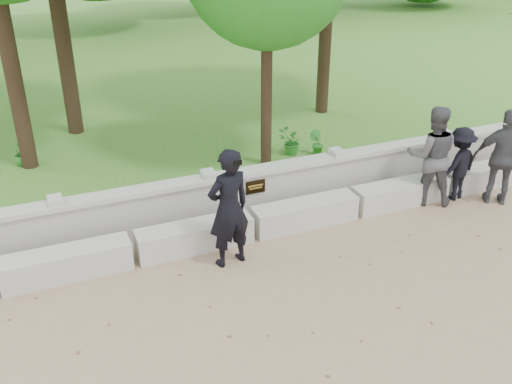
# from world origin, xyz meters

# --- Properties ---
(ground) EXTENTS (80.00, 80.00, 0.00)m
(ground) POSITION_xyz_m (0.00, 0.00, 0.00)
(ground) COLOR #937A5A
(ground) RESTS_ON ground
(lawn) EXTENTS (40.00, 22.00, 0.25)m
(lawn) POSITION_xyz_m (0.00, 14.00, 0.12)
(lawn) COLOR #326C1D
(lawn) RESTS_ON ground
(concrete_bench) EXTENTS (11.90, 0.45, 0.45)m
(concrete_bench) POSITION_xyz_m (0.00, 1.90, 0.22)
(concrete_bench) COLOR #AEACA4
(concrete_bench) RESTS_ON ground
(parapet_wall) EXTENTS (12.50, 0.35, 0.90)m
(parapet_wall) POSITION_xyz_m (0.00, 2.60, 0.46)
(parapet_wall) COLOR #A4A29B
(parapet_wall) RESTS_ON ground
(man_main) EXTENTS (0.77, 0.70, 1.92)m
(man_main) POSITION_xyz_m (-0.63, 1.30, 0.96)
(man_main) COLOR black
(man_main) RESTS_ON ground
(visitor_left) EXTENTS (1.14, 1.06, 1.88)m
(visitor_left) POSITION_xyz_m (3.52, 1.80, 0.94)
(visitor_left) COLOR #444449
(visitor_left) RESTS_ON ground
(visitor_mid) EXTENTS (1.02, 0.74, 1.42)m
(visitor_mid) POSITION_xyz_m (4.11, 1.72, 0.71)
(visitor_mid) COLOR black
(visitor_mid) RESTS_ON ground
(visitor_right) EXTENTS (1.12, 0.99, 1.82)m
(visitor_right) POSITION_xyz_m (4.72, 1.26, 0.91)
(visitor_right) COLOR #3D3D41
(visitor_right) RESTS_ON ground
(shrub_b) EXTENTS (0.37, 0.38, 0.54)m
(shrub_b) POSITION_xyz_m (2.41, 4.11, 0.52)
(shrub_b) COLOR #2A7427
(shrub_b) RESTS_ON lawn
(shrub_c) EXTENTS (0.58, 0.53, 0.56)m
(shrub_c) POSITION_xyz_m (1.92, 4.34, 0.53)
(shrub_c) COLOR #2A7427
(shrub_c) RESTS_ON lawn
(shrub_d) EXTENTS (0.32, 0.35, 0.54)m
(shrub_d) POSITION_xyz_m (-3.42, 5.98, 0.52)
(shrub_d) COLOR #2A7427
(shrub_d) RESTS_ON lawn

